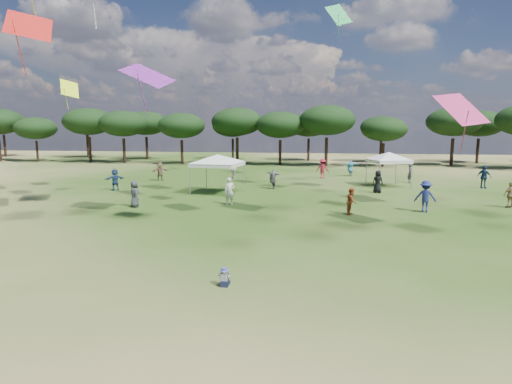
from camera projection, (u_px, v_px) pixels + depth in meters
ground at (221, 321)px, 10.95m from camera, size 140.00×140.00×0.00m
tree_line at (320, 123)px, 56.13m from camera, size 108.78×17.63×7.77m
tent_left at (218, 156)px, 31.53m from camera, size 6.63×6.63×3.19m
tent_right at (389, 154)px, 35.13m from camera, size 5.55×5.55×3.14m
toddler at (225, 278)px, 13.35m from camera, size 0.39×0.44×0.60m
festival_crowd at (298, 178)px, 34.39m from camera, size 30.10×20.40×1.88m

